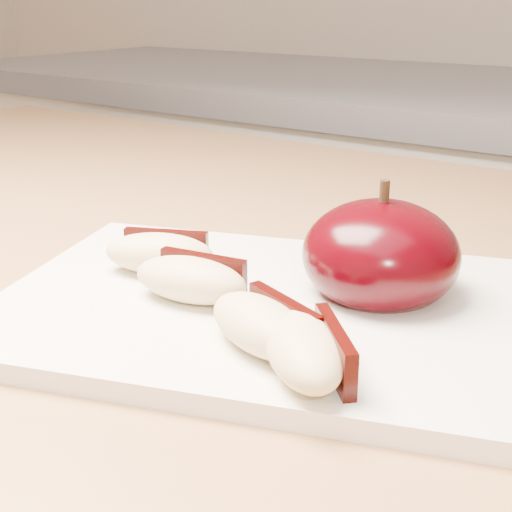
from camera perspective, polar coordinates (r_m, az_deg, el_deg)
The scene contains 6 objects.
cutting_board at distance 0.40m, azimuth 0.00°, elevation -4.13°, with size 0.28×0.21×0.01m, color white.
apple_half at distance 0.40m, azimuth 9.93°, elevation 0.09°, with size 0.09×0.09×0.07m.
apple_wedge_a at distance 0.44m, azimuth -7.68°, elevation 0.26°, with size 0.07×0.06×0.02m.
apple_wedge_b at distance 0.39m, azimuth -5.14°, elevation -1.83°, with size 0.07×0.04×0.02m.
apple_wedge_c at distance 0.34m, azimuth 0.58°, elevation -5.50°, with size 0.07×0.05×0.02m.
apple_wedge_d at distance 0.32m, azimuth 4.11°, elevation -7.51°, with size 0.07×0.07×0.02m.
Camera 1 is at (0.17, 0.08, 1.07)m, focal length 50.00 mm.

